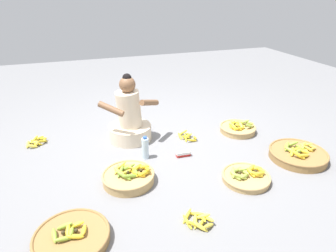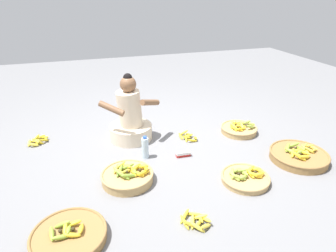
{
  "view_description": "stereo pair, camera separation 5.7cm",
  "coord_description": "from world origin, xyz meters",
  "px_view_note": "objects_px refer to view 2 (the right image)",
  "views": [
    {
      "loc": [
        -0.91,
        -2.9,
        1.71
      ],
      "look_at": [
        0.0,
        -0.2,
        0.35
      ],
      "focal_mm": 31.2,
      "sensor_mm": 36.0,
      "label": 1
    },
    {
      "loc": [
        -0.86,
        -2.92,
        1.71
      ],
      "look_at": [
        0.0,
        -0.2,
        0.35
      ],
      "focal_mm": 31.2,
      "sensor_mm": 36.0,
      "label": 2
    }
  ],
  "objects_px": {
    "banana_basket_near_vendor": "(299,155)",
    "banana_basket_mid_left": "(128,176)",
    "banana_basket_front_left": "(245,178)",
    "loose_bananas_back_center": "(188,137)",
    "banana_basket_back_right": "(69,236)",
    "loose_bananas_front_right": "(38,141)",
    "vendor_woman_front": "(130,119)",
    "banana_basket_mid_right": "(239,129)",
    "loose_bananas_near_bicycle": "(196,221)",
    "water_bottle": "(145,148)",
    "packet_carton_stack": "(183,154)"
  },
  "relations": [
    {
      "from": "vendor_woman_front",
      "to": "loose_bananas_front_right",
      "type": "distance_m",
      "value": 1.15
    },
    {
      "from": "banana_basket_mid_left",
      "to": "packet_carton_stack",
      "type": "distance_m",
      "value": 0.73
    },
    {
      "from": "banana_basket_back_right",
      "to": "loose_bananas_front_right",
      "type": "relative_size",
      "value": 2.24
    },
    {
      "from": "banana_basket_mid_right",
      "to": "packet_carton_stack",
      "type": "height_order",
      "value": "banana_basket_mid_right"
    },
    {
      "from": "banana_basket_near_vendor",
      "to": "banana_basket_mid_left",
      "type": "bearing_deg",
      "value": 174.68
    },
    {
      "from": "banana_basket_front_left",
      "to": "loose_bananas_front_right",
      "type": "height_order",
      "value": "banana_basket_front_left"
    },
    {
      "from": "banana_basket_mid_right",
      "to": "loose_bananas_back_center",
      "type": "xyz_separation_m",
      "value": [
        -0.69,
        0.04,
        -0.03
      ]
    },
    {
      "from": "banana_basket_mid_left",
      "to": "banana_basket_near_vendor",
      "type": "distance_m",
      "value": 1.86
    },
    {
      "from": "banana_basket_mid_right",
      "to": "loose_bananas_back_center",
      "type": "height_order",
      "value": "banana_basket_mid_right"
    },
    {
      "from": "banana_basket_mid_left",
      "to": "loose_bananas_front_right",
      "type": "bearing_deg",
      "value": 129.11
    },
    {
      "from": "vendor_woman_front",
      "to": "water_bottle",
      "type": "bearing_deg",
      "value": -82.91
    },
    {
      "from": "loose_bananas_back_center",
      "to": "banana_basket_near_vendor",
      "type": "bearing_deg",
      "value": -40.45
    },
    {
      "from": "banana_basket_mid_right",
      "to": "banana_basket_front_left",
      "type": "bearing_deg",
      "value": -116.68
    },
    {
      "from": "banana_basket_near_vendor",
      "to": "water_bottle",
      "type": "height_order",
      "value": "water_bottle"
    },
    {
      "from": "banana_basket_mid_left",
      "to": "loose_bananas_front_right",
      "type": "relative_size",
      "value": 2.01
    },
    {
      "from": "banana_basket_mid_left",
      "to": "banana_basket_back_right",
      "type": "bearing_deg",
      "value": -132.73
    },
    {
      "from": "banana_basket_mid_left",
      "to": "banana_basket_near_vendor",
      "type": "bearing_deg",
      "value": -5.32
    },
    {
      "from": "vendor_woman_front",
      "to": "packet_carton_stack",
      "type": "distance_m",
      "value": 0.8
    },
    {
      "from": "banana_basket_front_left",
      "to": "loose_bananas_near_bicycle",
      "type": "bearing_deg",
      "value": -150.37
    },
    {
      "from": "vendor_woman_front",
      "to": "loose_bananas_near_bicycle",
      "type": "bearing_deg",
      "value": -82.42
    },
    {
      "from": "loose_bananas_near_bicycle",
      "to": "banana_basket_mid_right",
      "type": "bearing_deg",
      "value": 49.28
    },
    {
      "from": "banana_basket_mid_right",
      "to": "banana_basket_back_right",
      "type": "height_order",
      "value": "banana_basket_mid_right"
    },
    {
      "from": "vendor_woman_front",
      "to": "banana_basket_mid_right",
      "type": "relative_size",
      "value": 1.79
    },
    {
      "from": "loose_bananas_near_bicycle",
      "to": "loose_bananas_back_center",
      "type": "relative_size",
      "value": 1.05
    },
    {
      "from": "vendor_woman_front",
      "to": "loose_bananas_back_center",
      "type": "height_order",
      "value": "vendor_woman_front"
    },
    {
      "from": "banana_basket_back_right",
      "to": "loose_bananas_front_right",
      "type": "height_order",
      "value": "banana_basket_back_right"
    },
    {
      "from": "banana_basket_near_vendor",
      "to": "loose_bananas_front_right",
      "type": "distance_m",
      "value": 3.03
    },
    {
      "from": "banana_basket_mid_right",
      "to": "banana_basket_back_right",
      "type": "bearing_deg",
      "value": -150.24
    },
    {
      "from": "banana_basket_mid_right",
      "to": "banana_basket_back_right",
      "type": "xyz_separation_m",
      "value": [
        -2.12,
        -1.21,
        -0.01
      ]
    },
    {
      "from": "banana_basket_front_left",
      "to": "water_bottle",
      "type": "height_order",
      "value": "water_bottle"
    },
    {
      "from": "banana_basket_front_left",
      "to": "water_bottle",
      "type": "relative_size",
      "value": 1.79
    },
    {
      "from": "banana_basket_near_vendor",
      "to": "banana_basket_mid_right",
      "type": "bearing_deg",
      "value": 109.49
    },
    {
      "from": "banana_basket_back_right",
      "to": "loose_bananas_back_center",
      "type": "xyz_separation_m",
      "value": [
        1.42,
        1.25,
        -0.02
      ]
    },
    {
      "from": "banana_basket_front_left",
      "to": "loose_bananas_back_center",
      "type": "xyz_separation_m",
      "value": [
        -0.21,
        1.0,
        -0.02
      ]
    },
    {
      "from": "banana_basket_mid_left",
      "to": "banana_basket_mid_right",
      "type": "distance_m",
      "value": 1.68
    },
    {
      "from": "banana_basket_mid_left",
      "to": "banana_basket_near_vendor",
      "type": "height_order",
      "value": "banana_basket_mid_left"
    },
    {
      "from": "loose_bananas_near_bicycle",
      "to": "loose_bananas_front_right",
      "type": "distance_m",
      "value": 2.25
    },
    {
      "from": "banana_basket_mid_right",
      "to": "vendor_woman_front",
      "type": "bearing_deg",
      "value": 169.33
    },
    {
      "from": "banana_basket_mid_left",
      "to": "water_bottle",
      "type": "bearing_deg",
      "value": 54.98
    },
    {
      "from": "vendor_woman_front",
      "to": "loose_bananas_back_center",
      "type": "distance_m",
      "value": 0.74
    },
    {
      "from": "banana_basket_mid_left",
      "to": "water_bottle",
      "type": "xyz_separation_m",
      "value": [
        0.26,
        0.38,
        0.06
      ]
    },
    {
      "from": "banana_basket_mid_right",
      "to": "water_bottle",
      "type": "bearing_deg",
      "value": -169.66
    },
    {
      "from": "banana_basket_front_left",
      "to": "loose_bananas_back_center",
      "type": "relative_size",
      "value": 1.87
    },
    {
      "from": "banana_basket_front_left",
      "to": "loose_bananas_back_center",
      "type": "distance_m",
      "value": 1.02
    },
    {
      "from": "banana_basket_mid_right",
      "to": "loose_bananas_front_right",
      "type": "distance_m",
      "value": 2.52
    },
    {
      "from": "loose_bananas_back_center",
      "to": "banana_basket_back_right",
      "type": "bearing_deg",
      "value": -138.63
    },
    {
      "from": "banana_basket_front_left",
      "to": "banana_basket_near_vendor",
      "type": "height_order",
      "value": "banana_basket_near_vendor"
    },
    {
      "from": "loose_bananas_front_right",
      "to": "water_bottle",
      "type": "bearing_deg",
      "value": -32.02
    },
    {
      "from": "banana_basket_front_left",
      "to": "loose_bananas_near_bicycle",
      "type": "xyz_separation_m",
      "value": [
        -0.67,
        -0.38,
        -0.01
      ]
    },
    {
      "from": "loose_bananas_near_bicycle",
      "to": "loose_bananas_front_right",
      "type": "bearing_deg",
      "value": 125.7
    }
  ]
}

